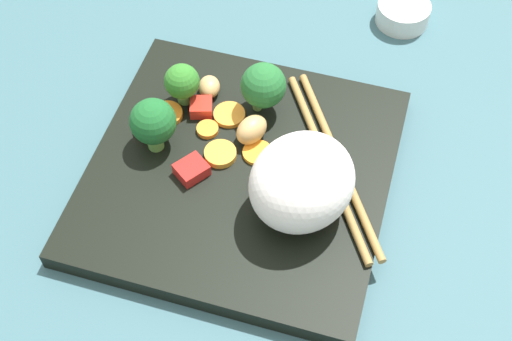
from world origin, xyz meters
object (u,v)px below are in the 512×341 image
(sauce_cup, at_px, (403,13))
(square_plate, at_px, (240,174))
(rice_mound, at_px, (302,182))
(broccoli_floret_1, at_px, (153,122))
(chopstick_pair, at_px, (333,162))
(carrot_slice_5, at_px, (229,115))

(sauce_cup, bearing_deg, square_plate, 157.46)
(rice_mound, height_order, broccoli_floret_1, rice_mound)
(rice_mound, bearing_deg, sauce_cup, -8.75)
(square_plate, bearing_deg, chopstick_pair, -70.40)
(square_plate, relative_size, sauce_cup, 4.66)
(carrot_slice_5, relative_size, chopstick_pair, 0.16)
(sauce_cup, bearing_deg, carrot_slice_5, 146.12)
(broccoli_floret_1, bearing_deg, square_plate, -94.29)
(square_plate, relative_size, carrot_slice_5, 8.83)
(square_plate, height_order, carrot_slice_5, carrot_slice_5)
(broccoli_floret_1, distance_m, chopstick_pair, 0.17)
(broccoli_floret_1, relative_size, sauce_cup, 0.91)
(rice_mound, bearing_deg, broccoli_floret_1, 77.69)
(square_plate, bearing_deg, rice_mound, -112.23)
(rice_mound, distance_m, carrot_slice_5, 0.13)
(broccoli_floret_1, xyz_separation_m, carrot_slice_5, (0.05, -0.06, -0.03))
(rice_mound, xyz_separation_m, carrot_slice_5, (0.08, 0.09, -0.04))
(chopstick_pair, bearing_deg, carrot_slice_5, 43.54)
(rice_mound, distance_m, chopstick_pair, 0.07)
(sauce_cup, bearing_deg, rice_mound, 171.25)
(square_plate, bearing_deg, sauce_cup, -22.54)
(chopstick_pair, relative_size, sauce_cup, 3.32)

